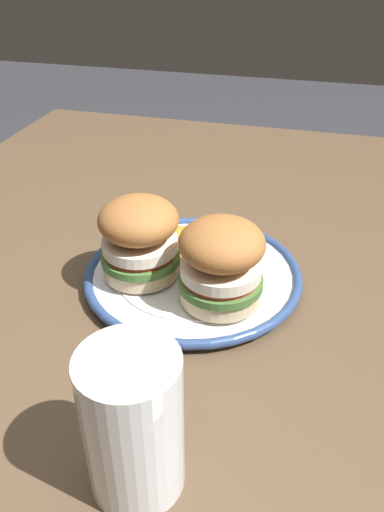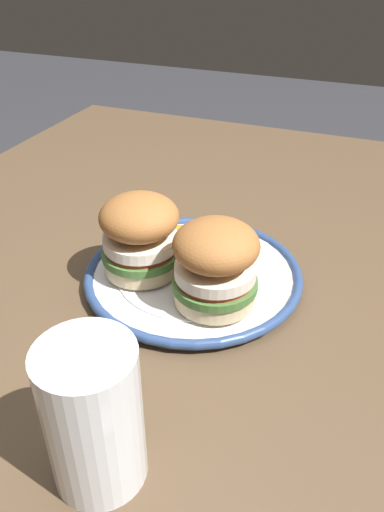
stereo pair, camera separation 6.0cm
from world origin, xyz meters
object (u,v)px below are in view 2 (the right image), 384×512
(dinner_plate, at_px, (192,276))
(sandwich_half_right, at_px, (140,234))
(sandwich_half_left, at_px, (216,263))
(drinking_glass, at_px, (94,423))
(dining_table, at_px, (215,338))

(dinner_plate, height_order, sandwich_half_right, sandwich_half_right)
(sandwich_half_left, relative_size, sandwich_half_right, 1.10)
(dinner_plate, relative_size, drinking_glass, 2.07)
(dining_table, height_order, drinking_glass, drinking_glass)
(sandwich_half_left, height_order, sandwich_half_right, same)
(dinner_plate, xyz_separation_m, sandwich_half_right, (-0.02, 0.06, 0.06))
(drinking_glass, bearing_deg, sandwich_half_left, -4.60)
(sandwich_half_right, relative_size, drinking_glass, 0.79)
(dining_table, height_order, sandwich_half_left, sandwich_half_left)
(dinner_plate, bearing_deg, dining_table, -82.35)
(sandwich_half_left, bearing_deg, sandwich_half_right, 76.27)
(sandwich_half_right, height_order, drinking_glass, drinking_glass)
(dining_table, height_order, dinner_plate, dinner_plate)
(sandwich_half_left, bearing_deg, drinking_glass, 175.40)
(sandwich_half_right, distance_m, drinking_glass, 0.27)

